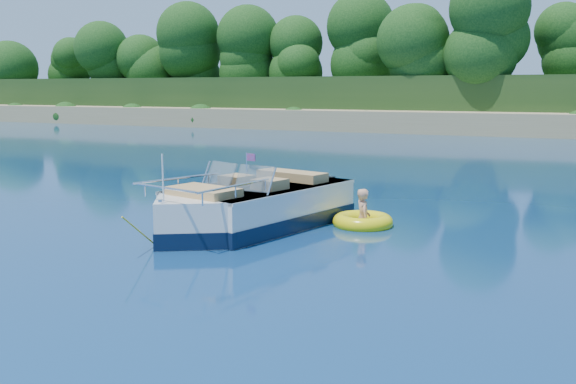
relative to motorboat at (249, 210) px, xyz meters
name	(u,v)px	position (x,y,z in m)	size (l,w,h in m)	color
ground	(119,257)	(-0.98, -3.20, -0.41)	(160.00, 160.00, 0.00)	#0B244E
shoreline	(513,108)	(-0.98, 60.57, 0.57)	(170.00, 59.00, 6.00)	#998459
treeline	(482,55)	(-0.94, 37.82, 5.14)	(150.00, 7.12, 8.19)	#311B10
motorboat	(249,210)	(0.00, 0.00, 0.00)	(3.20, 6.23, 2.11)	white
tow_tube	(363,222)	(2.21, 1.36, -0.32)	(1.82, 1.82, 0.36)	yellow
boy	(362,227)	(2.23, 1.27, -0.41)	(0.52, 0.34, 1.44)	tan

